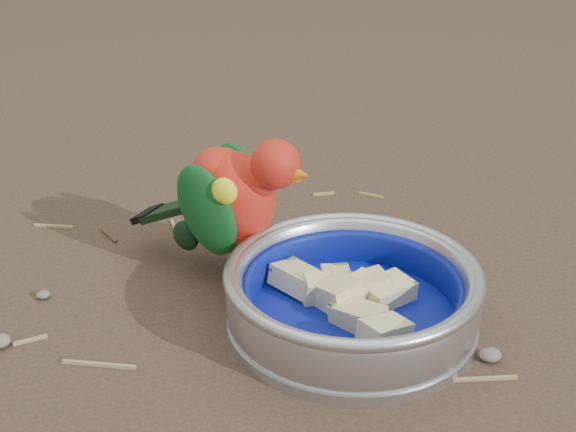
{
  "coord_description": "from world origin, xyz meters",
  "views": [
    {
      "loc": [
        -0.16,
        -0.55,
        0.42
      ],
      "look_at": [
        -0.05,
        0.12,
        0.08
      ],
      "focal_mm": 50.0,
      "sensor_mm": 36.0,
      "label": 1
    }
  ],
  "objects": [
    {
      "name": "ground",
      "position": [
        0.0,
        0.0,
        0.0
      ],
      "size": [
        60.0,
        60.0,
        0.0
      ],
      "primitive_type": "plane",
      "color": "#433125"
    },
    {
      "name": "food_bowl",
      "position": [
        -0.0,
        0.05,
        0.01
      ],
      "size": [
        0.23,
        0.23,
        0.02
      ],
      "primitive_type": "cylinder",
      "color": "#B2B2BA",
      "rests_on": "ground"
    },
    {
      "name": "bowl_wall",
      "position": [
        -0.0,
        0.05,
        0.04
      ],
      "size": [
        0.23,
        0.23,
        0.04
      ],
      "primitive_type": null,
      "color": "#B2B2BA",
      "rests_on": "food_bowl"
    },
    {
      "name": "fruit_wedges",
      "position": [
        -0.0,
        0.05,
        0.03
      ],
      "size": [
        0.14,
        0.14,
        0.03
      ],
      "primitive_type": null,
      "color": "beige",
      "rests_on": "food_bowl"
    },
    {
      "name": "lory_parrot",
      "position": [
        -0.09,
        0.16,
        0.07
      ],
      "size": [
        0.2,
        0.18,
        0.15
      ],
      "primitive_type": null,
      "rotation": [
        0.0,
        0.0,
        -2.22
      ],
      "color": "red",
      "rests_on": "ground"
    },
    {
      "name": "ground_debris",
      "position": [
        -0.0,
        0.07,
        0.0
      ],
      "size": [
        0.9,
        0.8,
        0.01
      ],
      "primitive_type": null,
      "color": "#A28B54",
      "rests_on": "ground"
    }
  ]
}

